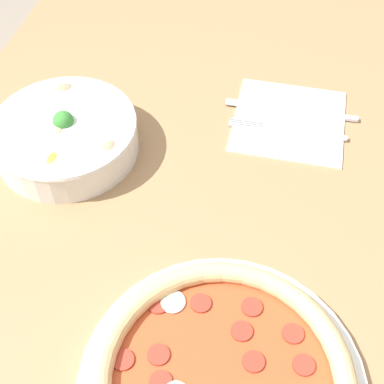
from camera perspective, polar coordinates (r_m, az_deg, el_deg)
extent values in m
cube|color=#99724C|center=(0.78, -0.85, -2.90)|extent=(1.36, 0.85, 0.03)
cylinder|color=olive|center=(1.47, 18.92, 5.00)|extent=(0.06, 0.06, 0.70)
cylinder|color=olive|center=(1.53, -8.31, 9.63)|extent=(0.06, 0.06, 0.70)
torus|color=#DBB77A|center=(0.63, 3.30, -19.27)|extent=(0.30, 0.30, 0.03)
cylinder|color=#B74723|center=(0.64, 3.26, -19.58)|extent=(0.26, 0.26, 0.01)
cylinder|color=#A83323|center=(0.65, 11.83, -17.60)|extent=(0.03, 0.03, 0.00)
cylinder|color=#A83323|center=(0.66, 5.33, -14.56)|extent=(0.03, 0.03, 0.00)
cylinder|color=#A83323|center=(0.64, 6.57, -17.53)|extent=(0.03, 0.03, 0.00)
cylinder|color=#A83323|center=(0.64, -3.60, -16.93)|extent=(0.03, 0.03, 0.00)
cylinder|color=#A83323|center=(0.67, -3.60, -11.87)|extent=(0.03, 0.03, 0.00)
cylinder|color=#A83323|center=(0.67, 6.40, -12.09)|extent=(0.03, 0.03, 0.00)
cylinder|color=#A83323|center=(0.66, 10.71, -14.61)|extent=(0.03, 0.03, 0.00)
cylinder|color=#A83323|center=(0.64, -7.38, -17.32)|extent=(0.03, 0.03, 0.00)
cylinder|color=#A83323|center=(0.63, -3.36, -19.57)|extent=(0.03, 0.03, 0.00)
cylinder|color=#A83323|center=(0.67, 0.94, -11.77)|extent=(0.03, 0.03, 0.00)
ellipsoid|color=silver|center=(0.67, -2.06, -11.60)|extent=(0.03, 0.03, 0.01)
cylinder|color=white|center=(0.85, -13.30, 5.76)|extent=(0.22, 0.22, 0.06)
torus|color=white|center=(0.83, -13.59, 6.86)|extent=(0.22, 0.22, 0.01)
ellipsoid|color=tan|center=(0.83, -14.24, 6.20)|extent=(0.04, 0.03, 0.02)
ellipsoid|color=tan|center=(0.89, -18.22, 8.31)|extent=(0.02, 0.03, 0.02)
ellipsoid|color=tan|center=(0.81, -10.92, 5.36)|extent=(0.03, 0.04, 0.02)
ellipsoid|color=#998466|center=(0.90, -13.45, 10.56)|extent=(0.04, 0.04, 0.02)
ellipsoid|color=#998466|center=(0.79, -8.84, 4.64)|extent=(0.04, 0.03, 0.02)
sphere|color=#388433|center=(0.83, -13.56, 7.37)|extent=(0.03, 0.03, 0.03)
ellipsoid|color=yellow|center=(0.79, -14.65, 3.20)|extent=(0.04, 0.02, 0.02)
cube|color=white|center=(0.91, 10.31, 7.48)|extent=(0.18, 0.18, 0.00)
cube|color=silver|center=(0.88, 11.98, 6.20)|extent=(0.01, 0.13, 0.00)
cube|color=silver|center=(0.89, 5.88, 7.46)|extent=(0.00, 0.06, 0.00)
cube|color=silver|center=(0.89, 5.84, 7.27)|extent=(0.00, 0.06, 0.00)
cube|color=silver|center=(0.88, 5.80, 7.09)|extent=(0.00, 0.06, 0.00)
cube|color=silver|center=(0.88, 5.76, 6.90)|extent=(0.00, 0.06, 0.00)
cube|color=silver|center=(0.92, 14.60, 7.88)|extent=(0.01, 0.09, 0.01)
cube|color=silver|center=(0.92, 7.75, 9.00)|extent=(0.02, 0.13, 0.00)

